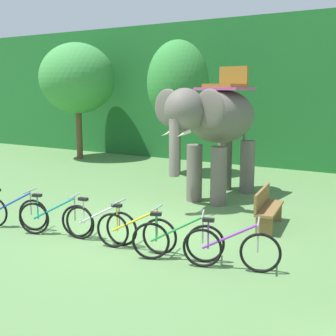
{
  "coord_description": "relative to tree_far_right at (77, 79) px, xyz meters",
  "views": [
    {
      "loc": [
        5.42,
        -7.67,
        3.08
      ],
      "look_at": [
        0.23,
        1.0,
        1.3
      ],
      "focal_mm": 47.06,
      "sensor_mm": 36.0,
      "label": 1
    }
  ],
  "objects": [
    {
      "name": "ground_plane",
      "position": [
        8.33,
        -7.43,
        -3.61
      ],
      "size": [
        80.0,
        80.0,
        0.0
      ],
      "primitive_type": "plane",
      "color": "#567F47"
    },
    {
      "name": "wooden_bench",
      "position": [
        10.7,
        -5.64,
        -3.13
      ],
      "size": [
        0.61,
        1.54,
        0.89
      ],
      "color": "brown",
      "rests_on": "ground"
    },
    {
      "name": "elephant",
      "position": [
        8.58,
        -3.77,
        -1.41
      ],
      "size": [
        2.09,
        4.2,
        3.78
      ],
      "color": "#665E56",
      "rests_on": "ground"
    },
    {
      "name": "bike_teal",
      "position": [
        7.02,
        -8.55,
        -3.23
      ],
      "size": [
        1.63,
        0.71,
        0.92
      ],
      "color": "black",
      "rests_on": "ground"
    },
    {
      "name": "bike_blue",
      "position": [
        5.85,
        -8.69,
        -3.23
      ],
      "size": [
        1.64,
        0.67,
        0.92
      ],
      "color": "black",
      "rests_on": "ground"
    },
    {
      "name": "foliage_hedge",
      "position": [
        8.33,
        5.09,
        -0.61
      ],
      "size": [
        36.0,
        6.0,
        6.01
      ],
      "primitive_type": "cube",
      "color": "#1E6028",
      "rests_on": "ground"
    },
    {
      "name": "bike_green",
      "position": [
        9.97,
        -8.44,
        -3.23
      ],
      "size": [
        1.6,
        0.77,
        0.92
      ],
      "color": "black",
      "rests_on": "ground"
    },
    {
      "name": "bike_white",
      "position": [
        8.11,
        -8.38,
        -3.23
      ],
      "size": [
        1.7,
        0.52,
        0.92
      ],
      "color": "black",
      "rests_on": "ground"
    },
    {
      "name": "bike_yellow",
      "position": [
        9.01,
        -8.42,
        -3.23
      ],
      "size": [
        1.69,
        0.52,
        0.92
      ],
      "color": "black",
      "rests_on": "ground"
    },
    {
      "name": "tree_right",
      "position": [
        5.78,
        -1.08,
        -0.28
      ],
      "size": [
        2.23,
        2.23,
        4.87
      ],
      "color": "brown",
      "rests_on": "ground"
    },
    {
      "name": "bike_purple",
      "position": [
        10.96,
        -8.33,
        -3.23
      ],
      "size": [
        1.65,
        0.66,
        0.92
      ],
      "color": "black",
      "rests_on": "ground"
    },
    {
      "name": "tree_far_right",
      "position": [
        0.0,
        0.0,
        0.0
      ],
      "size": [
        3.36,
        3.36,
        5.18
      ],
      "color": "brown",
      "rests_on": "ground"
    }
  ]
}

